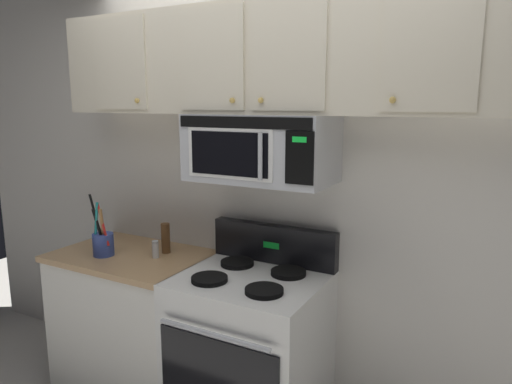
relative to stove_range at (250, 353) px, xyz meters
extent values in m
cube|color=silver|center=(0.00, 0.37, 0.88)|extent=(5.20, 0.10, 2.70)
cube|color=white|center=(0.00, 0.00, -0.02)|extent=(0.76, 0.64, 0.90)
cylinder|color=#B7BABF|center=(0.00, -0.36, 0.27)|extent=(0.61, 0.03, 0.03)
cube|color=black|center=(0.00, 0.28, 0.54)|extent=(0.76, 0.07, 0.22)
cube|color=#19D83F|center=(0.00, 0.24, 0.54)|extent=(0.10, 0.00, 0.04)
cylinder|color=black|center=(-0.16, -0.14, 0.44)|extent=(0.19, 0.19, 0.02)
cylinder|color=black|center=(0.16, -0.14, 0.44)|extent=(0.19, 0.19, 0.02)
cylinder|color=black|center=(-0.16, 0.14, 0.44)|extent=(0.19, 0.19, 0.02)
cylinder|color=black|center=(0.16, 0.14, 0.44)|extent=(0.19, 0.19, 0.02)
cube|color=#B7BABF|center=(0.00, 0.12, 1.11)|extent=(0.76, 0.39, 0.35)
cube|color=black|center=(0.00, -0.08, 1.25)|extent=(0.73, 0.01, 0.06)
cube|color=white|center=(-0.07, -0.08, 1.09)|extent=(0.49, 0.01, 0.25)
cube|color=black|center=(-0.08, -0.08, 1.09)|extent=(0.44, 0.01, 0.22)
cube|color=black|center=(0.30, -0.08, 1.09)|extent=(0.14, 0.01, 0.25)
cube|color=#19D83F|center=(0.30, -0.08, 1.18)|extent=(0.07, 0.00, 0.03)
cylinder|color=#B7BABF|center=(0.11, -0.10, 1.09)|extent=(0.02, 0.02, 0.23)
cube|color=beige|center=(0.00, 0.15, 1.56)|extent=(2.50, 0.33, 0.55)
cube|color=beige|center=(-0.83, -0.02, 1.56)|extent=(0.38, 0.01, 0.51)
sphere|color=tan|center=(-0.70, -0.03, 1.35)|extent=(0.03, 0.03, 0.03)
cube|color=beige|center=(-0.21, -0.02, 1.56)|extent=(0.38, 0.01, 0.51)
sphere|color=tan|center=(-0.08, -0.03, 1.35)|extent=(0.03, 0.03, 0.03)
cube|color=beige|center=(0.21, -0.02, 1.56)|extent=(0.38, 0.01, 0.51)
sphere|color=tan|center=(0.08, -0.03, 1.35)|extent=(0.03, 0.03, 0.03)
cube|color=beige|center=(0.83, -0.02, 1.56)|extent=(0.38, 0.01, 0.51)
sphere|color=tan|center=(0.70, -0.03, 1.35)|extent=(0.03, 0.03, 0.03)
cube|color=white|center=(-0.84, 0.01, -0.04)|extent=(0.90, 0.62, 0.86)
cube|color=tan|center=(-0.84, 0.01, 0.41)|extent=(0.93, 0.65, 0.03)
cylinder|color=#384C9E|center=(-0.96, -0.10, 0.50)|extent=(0.12, 0.12, 0.14)
cylinder|color=teal|center=(-0.98, -0.13, 0.63)|extent=(0.05, 0.02, 0.26)
cylinder|color=black|center=(-0.98, -0.13, 0.66)|extent=(0.10, 0.02, 0.30)
cylinder|color=red|center=(-0.93, -0.12, 0.63)|extent=(0.08, 0.02, 0.25)
cylinder|color=black|center=(-0.97, -0.12, 0.61)|extent=(0.06, 0.04, 0.22)
cylinder|color=olive|center=(-0.94, -0.12, 0.62)|extent=(0.05, 0.07, 0.23)
cylinder|color=tan|center=(-0.95, -0.12, 0.62)|extent=(0.05, 0.05, 0.23)
cylinder|color=white|center=(-0.65, 0.01, 0.48)|extent=(0.04, 0.04, 0.09)
cylinder|color=#B7BABF|center=(-0.65, 0.01, 0.53)|extent=(0.04, 0.04, 0.02)
cylinder|color=brown|center=(-0.66, 0.12, 0.52)|extent=(0.05, 0.05, 0.19)
camera|label=1|loc=(1.15, -2.03, 1.34)|focal=32.76mm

